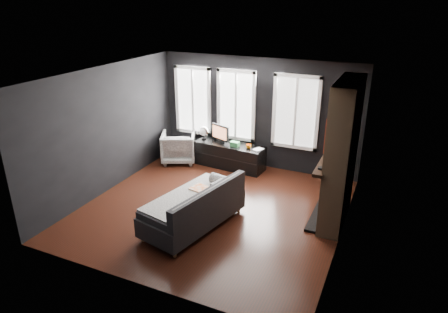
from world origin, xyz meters
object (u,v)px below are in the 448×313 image
at_px(armchair, 178,146).
at_px(mug, 249,146).
at_px(sofa, 193,205).
at_px(media_console, 230,156).
at_px(book, 256,144).
at_px(mantel_vase, 332,146).
at_px(monitor, 220,132).

bearing_deg(armchair, mug, 158.20).
height_order(sofa, armchair, sofa).
relative_size(sofa, media_console, 1.16).
distance_m(book, mantel_vase, 2.25).
relative_size(sofa, book, 8.45).
height_order(media_console, mantel_vase, mantel_vase).
xyz_separation_m(armchair, monitor, (1.08, 0.24, 0.43)).
xyz_separation_m(media_console, mantel_vase, (2.60, -1.05, 1.01)).
bearing_deg(mantel_vase, sofa, -140.15).
xyz_separation_m(book, mantel_vase, (1.92, -1.01, 0.59)).
distance_m(mug, book, 0.18).
bearing_deg(sofa, media_console, 112.39).
height_order(mug, book, book).
relative_size(book, mantel_vase, 1.33).
xyz_separation_m(media_console, mug, (0.52, -0.08, 0.37)).
relative_size(monitor, mug, 4.42).
bearing_deg(mantel_vase, media_console, 158.03).
distance_m(sofa, mantel_vase, 2.89).
bearing_deg(mug, sofa, -90.67).
distance_m(media_console, monitor, 0.62).
bearing_deg(sofa, book, 98.48).
xyz_separation_m(sofa, book, (0.20, 2.77, 0.29)).
bearing_deg(armchair, mantel_vase, 142.45).
height_order(sofa, mantel_vase, mantel_vase).
height_order(book, mantel_vase, mantel_vase).
height_order(armchair, book, armchair).
bearing_deg(media_console, monitor, 177.83).
height_order(mug, mantel_vase, mantel_vase).
relative_size(media_console, monitor, 3.10).
height_order(sofa, mug, sofa).
bearing_deg(media_console, sofa, -74.88).
distance_m(media_console, book, 0.81).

